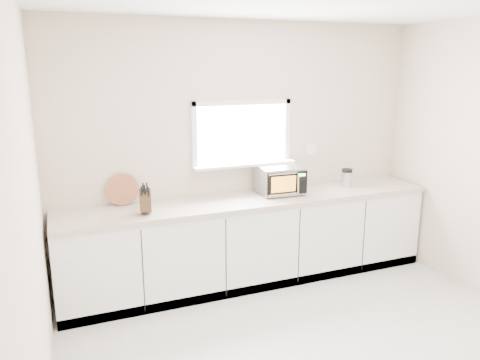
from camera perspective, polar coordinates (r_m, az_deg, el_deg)
back_wall at (r=4.98m, az=0.18°, el=3.58°), size 4.00×0.17×2.70m
cabinets at (r=4.97m, az=1.45°, el=-7.53°), size 3.92×0.60×0.88m
countertop at (r=4.81m, az=1.53°, el=-2.46°), size 3.92×0.64×0.04m
microwave at (r=4.96m, az=4.97°, el=0.06°), size 0.48×0.40×0.30m
knife_block at (r=4.37m, az=-11.49°, el=-2.39°), size 0.13×0.22×0.31m
cutting_board at (r=4.68m, az=-14.17°, el=-1.13°), size 0.32×0.08×0.31m
coffee_grinder at (r=5.36m, az=12.88°, el=0.26°), size 0.13×0.13×0.21m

